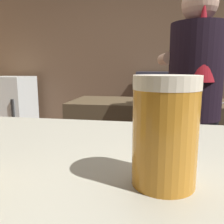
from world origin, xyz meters
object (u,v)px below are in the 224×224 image
(bartender, at_px, (194,102))
(bottle_hot_sauce, at_px, (192,65))
(bottle_vinegar, at_px, (183,64))
(mini_fridge, at_px, (13,113))
(mixing_bowl, at_px, (150,99))
(pint_glass_far, at_px, (165,131))
(chefs_knife, at_px, (222,103))
(bottle_olive_oil, at_px, (204,64))
(bottle_soy, at_px, (174,66))

(bartender, xyz_separation_m, bottle_hot_sauce, (0.21, 1.64, 0.26))
(bottle_vinegar, bearing_deg, bartender, -93.18)
(bartender, bearing_deg, mini_fridge, 50.03)
(mixing_bowl, distance_m, pint_glass_far, 1.79)
(mixing_bowl, xyz_separation_m, pint_glass_far, (0.05, -1.78, 0.18))
(chefs_knife, relative_size, bottle_olive_oil, 0.93)
(chefs_knife, bearing_deg, mixing_bowl, -171.90)
(bottle_olive_oil, height_order, bottle_soy, bottle_olive_oil)
(bottle_hot_sauce, bearing_deg, bottle_vinegar, 171.99)
(bottle_olive_oil, bearing_deg, bottle_soy, -177.17)
(pint_glass_far, xyz_separation_m, bottle_soy, (0.23, 3.09, 0.11))
(bottle_soy, bearing_deg, chefs_knife, -78.01)
(bottle_olive_oil, bearing_deg, bartender, -101.93)
(bartender, height_order, bottle_soy, bartender)
(mixing_bowl, bearing_deg, bottle_vinegar, 72.33)
(bottle_hot_sauce, xyz_separation_m, bottle_soy, (-0.22, 0.13, -0.01))
(bartender, distance_m, bottle_hot_sauce, 1.67)
(mini_fridge, bearing_deg, bottle_vinegar, 2.37)
(mini_fridge, distance_m, chefs_knife, 2.90)
(bartender, height_order, bottle_hot_sauce, bartender)
(bottle_soy, xyz_separation_m, bottle_vinegar, (0.10, -0.11, 0.03))
(mini_fridge, relative_size, chefs_knife, 4.55)
(mini_fridge, height_order, chefs_knife, mini_fridge)
(bartender, bearing_deg, bottle_olive_oil, -18.42)
(mixing_bowl, bearing_deg, mini_fridge, 151.82)
(bartender, height_order, mixing_bowl, bartender)
(pint_glass_far, height_order, bottle_hot_sauce, bottle_hot_sauce)
(bottle_soy, bearing_deg, mini_fridge, -174.79)
(mini_fridge, xyz_separation_m, pint_glass_far, (2.11, -2.88, 0.58))
(pint_glass_far, bearing_deg, bottle_olive_oil, 78.79)
(mini_fridge, bearing_deg, chefs_knife, -23.60)
(mini_fridge, height_order, bottle_olive_oil, bottle_olive_oil)
(mini_fridge, distance_m, bottle_soy, 2.45)
(mixing_bowl, height_order, bottle_olive_oil, bottle_olive_oil)
(bartender, relative_size, pint_glass_far, 12.41)
(mini_fridge, height_order, pint_glass_far, pint_glass_far)
(chefs_knife, distance_m, bottle_hot_sauce, 1.28)
(mixing_bowl, bearing_deg, bottle_olive_oil, 63.38)
(bottle_hot_sauce, distance_m, bottle_soy, 0.25)
(chefs_knife, bearing_deg, bottle_vinegar, 111.25)
(bottle_soy, distance_m, bottle_vinegar, 0.15)
(chefs_knife, height_order, bottle_vinegar, bottle_vinegar)
(bottle_vinegar, bearing_deg, bottle_olive_oil, 24.74)
(pint_glass_far, bearing_deg, mini_fridge, 126.23)
(mini_fridge, height_order, bottle_hot_sauce, bottle_hot_sauce)
(bottle_hot_sauce, bearing_deg, bartender, -97.13)
(bottle_olive_oil, relative_size, bottle_hot_sauce, 1.22)
(bartender, xyz_separation_m, bottle_vinegar, (0.09, 1.66, 0.28))
(pint_glass_far, relative_size, bottle_vinegar, 0.54)
(bartender, relative_size, bottle_vinegar, 6.68)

